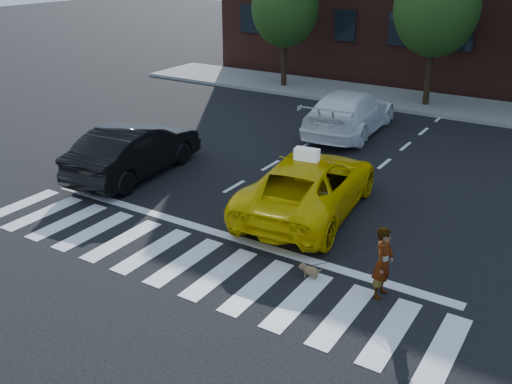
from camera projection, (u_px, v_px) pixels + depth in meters
ground at (185, 262)px, 13.31m from camera, size 120.00×120.00×0.00m
crosswalk at (185, 262)px, 13.31m from camera, size 13.00×2.40×0.01m
stop_line at (224, 235)px, 14.56m from camera, size 12.00×0.30×0.01m
sidewalk_far at (418, 102)px, 26.91m from camera, size 30.00×4.00×0.15m
taxi at (309, 185)px, 15.59m from camera, size 3.27×5.93×1.57m
black_sedan at (135, 150)px, 18.15m from camera, size 2.25×5.21×1.67m
white_suv at (350, 112)px, 22.34m from camera, size 2.77×5.94×1.68m
woman at (383, 263)px, 11.72m from camera, size 0.39×0.58×1.58m
dog at (309, 270)px, 12.63m from camera, size 0.55×0.24×0.31m
taxi_sign at (307, 154)px, 15.06m from camera, size 0.68×0.36×0.32m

